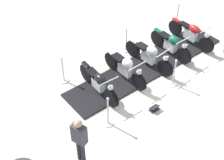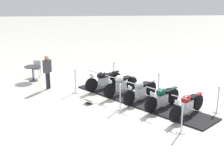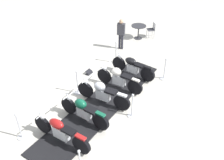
{
  "view_description": "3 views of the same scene",
  "coord_description": "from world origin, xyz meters",
  "px_view_note": "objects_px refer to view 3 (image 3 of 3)",
  "views": [
    {
      "loc": [
        -9.45,
        0.94,
        7.79
      ],
      "look_at": [
        -1.61,
        1.28,
        0.69
      ],
      "focal_mm": 51.75,
      "sensor_mm": 36.0,
      "label": 1
    },
    {
      "loc": [
        -2.01,
        -12.5,
        4.83
      ],
      "look_at": [
        -1.19,
        0.71,
        0.79
      ],
      "focal_mm": 49.58,
      "sensor_mm": 36.0,
      "label": 2
    },
    {
      "loc": [
        7.16,
        -1.63,
        6.26
      ],
      "look_at": [
        -0.65,
        0.53,
        0.59
      ],
      "focal_mm": 39.25,
      "sensor_mm": 36.0,
      "label": 3
    }
  ],
  "objects_px": {
    "motorcycle_black": "(132,66)",
    "motorcycle_forest": "(83,110)",
    "motorcycle_maroon": "(60,131)",
    "cafe_table": "(139,29)",
    "stanchion_left_mid": "(132,109)",
    "stanchion_right_rear": "(20,130)",
    "stanchion_right_mid": "(78,86)",
    "cafe_chair_near_table": "(152,29)",
    "bystander_person": "(121,32)",
    "stanchion_left_front": "(164,73)",
    "stanchion_right_front": "(116,57)",
    "motorcycle_cream": "(118,78)",
    "info_placard": "(89,73)",
    "motorcycle_chrome": "(102,93)"
  },
  "relations": [
    {
      "from": "motorcycle_black",
      "to": "motorcycle_forest",
      "type": "relative_size",
      "value": 1.06
    },
    {
      "from": "motorcycle_maroon",
      "to": "cafe_table",
      "type": "height_order",
      "value": "motorcycle_maroon"
    },
    {
      "from": "stanchion_left_mid",
      "to": "stanchion_right_rear",
      "type": "height_order",
      "value": "stanchion_right_rear"
    },
    {
      "from": "stanchion_right_mid",
      "to": "cafe_table",
      "type": "bearing_deg",
      "value": 135.14
    },
    {
      "from": "stanchion_left_mid",
      "to": "cafe_chair_near_table",
      "type": "relative_size",
      "value": 1.15
    },
    {
      "from": "motorcycle_maroon",
      "to": "cafe_table",
      "type": "relative_size",
      "value": 2.05
    },
    {
      "from": "stanchion_right_rear",
      "to": "bystander_person",
      "type": "distance_m",
      "value": 7.27
    },
    {
      "from": "stanchion_left_front",
      "to": "stanchion_left_mid",
      "type": "xyz_separation_m",
      "value": [
        1.92,
        -2.19,
        0.03
      ]
    },
    {
      "from": "motorcycle_maroon",
      "to": "stanchion_right_front",
      "type": "distance_m",
      "value": 5.38
    },
    {
      "from": "motorcycle_forest",
      "to": "bystander_person",
      "type": "distance_m",
      "value": 5.79
    },
    {
      "from": "stanchion_right_mid",
      "to": "motorcycle_cream",
      "type": "bearing_deg",
      "value": 84.38
    },
    {
      "from": "info_placard",
      "to": "cafe_table",
      "type": "height_order",
      "value": "cafe_table"
    },
    {
      "from": "stanchion_right_mid",
      "to": "stanchion_right_front",
      "type": "distance_m",
      "value": 2.91
    },
    {
      "from": "motorcycle_black",
      "to": "cafe_table",
      "type": "relative_size",
      "value": 2.1
    },
    {
      "from": "motorcycle_chrome",
      "to": "stanchion_right_front",
      "type": "bearing_deg",
      "value": -71.37
    },
    {
      "from": "stanchion_right_front",
      "to": "motorcycle_cream",
      "type": "bearing_deg",
      "value": -13.56
    },
    {
      "from": "motorcycle_chrome",
      "to": "stanchion_left_front",
      "type": "relative_size",
      "value": 1.64
    },
    {
      "from": "stanchion_left_front",
      "to": "stanchion_left_mid",
      "type": "bearing_deg",
      "value": -48.82
    },
    {
      "from": "motorcycle_chrome",
      "to": "stanchion_right_rear",
      "type": "xyz_separation_m",
      "value": [
        0.98,
        -3.0,
        -0.18
      ]
    },
    {
      "from": "info_placard",
      "to": "stanchion_right_front",
      "type": "bearing_deg",
      "value": -17.95
    },
    {
      "from": "stanchion_right_front",
      "to": "info_placard",
      "type": "xyz_separation_m",
      "value": [
        0.63,
        -1.48,
        -0.28
      ]
    },
    {
      "from": "cafe_table",
      "to": "motorcycle_maroon",
      "type": "bearing_deg",
      "value": -37.57
    },
    {
      "from": "motorcycle_black",
      "to": "info_placard",
      "type": "xyz_separation_m",
      "value": [
        -0.68,
        -1.85,
        -0.45
      ]
    },
    {
      "from": "stanchion_left_front",
      "to": "cafe_chair_near_table",
      "type": "xyz_separation_m",
      "value": [
        -4.18,
        1.18,
        0.22
      ]
    },
    {
      "from": "motorcycle_chrome",
      "to": "cafe_table",
      "type": "bearing_deg",
      "value": -78.94
    },
    {
      "from": "motorcycle_forest",
      "to": "info_placard",
      "type": "distance_m",
      "value": 3.11
    },
    {
      "from": "motorcycle_black",
      "to": "motorcycle_cream",
      "type": "bearing_deg",
      "value": 93.05
    },
    {
      "from": "motorcycle_cream",
      "to": "stanchion_right_front",
      "type": "xyz_separation_m",
      "value": [
        -2.08,
        0.5,
        -0.2
      ]
    },
    {
      "from": "motorcycle_cream",
      "to": "motorcycle_black",
      "type": "bearing_deg",
      "value": -90.84
    },
    {
      "from": "motorcycle_maroon",
      "to": "stanchion_right_mid",
      "type": "xyz_separation_m",
      "value": [
        -2.46,
        0.93,
        -0.19
      ]
    },
    {
      "from": "cafe_chair_near_table",
      "to": "stanchion_right_front",
      "type": "bearing_deg",
      "value": 43.22
    },
    {
      "from": "motorcycle_chrome",
      "to": "motorcycle_forest",
      "type": "xyz_separation_m",
      "value": [
        0.77,
        -0.87,
        -0.02
      ]
    },
    {
      "from": "stanchion_right_mid",
      "to": "cafe_chair_near_table",
      "type": "bearing_deg",
      "value": 129.66
    },
    {
      "from": "stanchion_left_mid",
      "to": "cafe_chair_near_table",
      "type": "distance_m",
      "value": 6.97
    },
    {
      "from": "stanchion_right_front",
      "to": "stanchion_right_rear",
      "type": "bearing_deg",
      "value": -48.82
    },
    {
      "from": "motorcycle_cream",
      "to": "stanchion_right_rear",
      "type": "xyz_separation_m",
      "value": [
        1.75,
        -3.88,
        -0.19
      ]
    },
    {
      "from": "stanchion_right_mid",
      "to": "stanchion_right_rear",
      "type": "xyz_separation_m",
      "value": [
        1.92,
        -2.19,
        0.03
      ]
    },
    {
      "from": "motorcycle_maroon",
      "to": "stanchion_right_rear",
      "type": "distance_m",
      "value": 1.38
    },
    {
      "from": "info_placard",
      "to": "cafe_chair_near_table",
      "type": "distance_m",
      "value": 5.23
    },
    {
      "from": "stanchion_right_mid",
      "to": "info_placard",
      "type": "height_order",
      "value": "stanchion_right_mid"
    },
    {
      "from": "motorcycle_black",
      "to": "stanchion_left_mid",
      "type": "height_order",
      "value": "stanchion_left_mid"
    },
    {
      "from": "stanchion_left_front",
      "to": "cafe_table",
      "type": "bearing_deg",
      "value": 175.12
    },
    {
      "from": "info_placard",
      "to": "bystander_person",
      "type": "distance_m",
      "value": 3.08
    },
    {
      "from": "stanchion_left_front",
      "to": "motorcycle_cream",
      "type": "bearing_deg",
      "value": -85.64
    },
    {
      "from": "stanchion_right_mid",
      "to": "stanchion_right_rear",
      "type": "relative_size",
      "value": 1.01
    },
    {
      "from": "motorcycle_maroon",
      "to": "stanchion_right_front",
      "type": "bearing_deg",
      "value": -77.74
    },
    {
      "from": "motorcycle_forest",
      "to": "info_placard",
      "type": "height_order",
      "value": "motorcycle_forest"
    },
    {
      "from": "stanchion_left_mid",
      "to": "cafe_chair_near_table",
      "type": "xyz_separation_m",
      "value": [
        -6.09,
        3.37,
        0.2
      ]
    },
    {
      "from": "stanchion_right_mid",
      "to": "stanchion_left_mid",
      "type": "height_order",
      "value": "stanchion_right_mid"
    },
    {
      "from": "motorcycle_chrome",
      "to": "bystander_person",
      "type": "relative_size",
      "value": 1.02
    }
  ]
}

